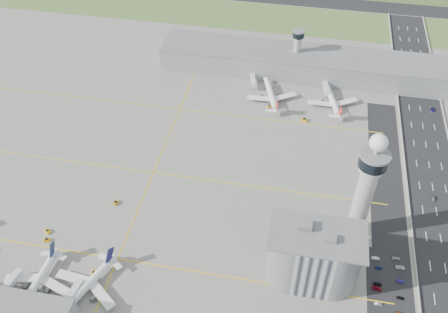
% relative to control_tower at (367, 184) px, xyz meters
% --- Properties ---
extents(ground, '(1000.00, 1000.00, 0.00)m').
position_rel_control_tower_xyz_m(ground, '(-72.00, -8.00, -35.04)').
color(ground, gray).
extents(grass_strip_0, '(480.00, 50.00, 0.08)m').
position_rel_control_tower_xyz_m(grass_strip_0, '(-92.00, 217.00, -35.00)').
color(grass_strip_0, '#4C6D34').
rests_on(grass_strip_0, ground).
extents(highway, '(28.00, 500.00, 0.10)m').
position_rel_control_tower_xyz_m(highway, '(43.00, -8.00, -34.99)').
color(highway, black).
rests_on(highway, ground).
extents(barrier_left, '(0.60, 500.00, 1.20)m').
position_rel_control_tower_xyz_m(barrier_left, '(29.00, -8.00, -34.44)').
color(barrier_left, '#9E9E99').
rests_on(barrier_left, ground).
extents(landside_road, '(18.00, 260.00, 0.08)m').
position_rel_control_tower_xyz_m(landside_road, '(18.00, -18.00, -35.00)').
color(landside_road, black).
rests_on(landside_road, ground).
extents(parking_lot, '(20.00, 44.00, 0.10)m').
position_rel_control_tower_xyz_m(parking_lot, '(16.00, -30.00, -34.99)').
color(parking_lot, black).
rests_on(parking_lot, ground).
extents(taxiway_line_h_0, '(260.00, 0.60, 0.01)m').
position_rel_control_tower_xyz_m(taxiway_line_h_0, '(-112.00, -38.00, -35.04)').
color(taxiway_line_h_0, yellow).
rests_on(taxiway_line_h_0, ground).
extents(taxiway_line_h_1, '(260.00, 0.60, 0.01)m').
position_rel_control_tower_xyz_m(taxiway_line_h_1, '(-112.00, 22.00, -35.04)').
color(taxiway_line_h_1, yellow).
rests_on(taxiway_line_h_1, ground).
extents(taxiway_line_h_2, '(260.00, 0.60, 0.01)m').
position_rel_control_tower_xyz_m(taxiway_line_h_2, '(-112.00, 82.00, -35.04)').
color(taxiway_line_h_2, yellow).
rests_on(taxiway_line_h_2, ground).
extents(taxiway_line_v, '(0.60, 260.00, 0.01)m').
position_rel_control_tower_xyz_m(taxiway_line_v, '(-112.00, 22.00, -35.04)').
color(taxiway_line_v, yellow).
rests_on(taxiway_line_v, ground).
extents(control_tower, '(14.00, 14.00, 64.50)m').
position_rel_control_tower_xyz_m(control_tower, '(0.00, 0.00, 0.00)').
color(control_tower, '#ADAAA5').
rests_on(control_tower, ground).
extents(secondary_tower, '(8.60, 8.60, 31.90)m').
position_rel_control_tower_xyz_m(secondary_tower, '(-42.00, 142.00, -16.24)').
color(secondary_tower, '#ADAAA5').
rests_on(secondary_tower, ground).
extents(admin_building, '(42.00, 24.00, 33.50)m').
position_rel_control_tower_xyz_m(admin_building, '(-20.01, -30.00, -19.74)').
color(admin_building, '#B2B2B7').
rests_on(admin_building, ground).
extents(terminal_pier, '(210.00, 32.00, 15.80)m').
position_rel_control_tower_xyz_m(terminal_pier, '(-32.00, 140.00, -27.14)').
color(terminal_pier, gray).
rests_on(terminal_pier, ground).
extents(airplane_near_b, '(34.63, 40.05, 10.73)m').
position_rel_control_tower_xyz_m(airplane_near_b, '(-142.45, -60.10, -29.68)').
color(airplane_near_b, white).
rests_on(airplane_near_b, ground).
extents(airplane_near_c, '(46.91, 50.32, 11.34)m').
position_rel_control_tower_xyz_m(airplane_near_c, '(-119.97, -58.07, -29.37)').
color(airplane_near_c, white).
rests_on(airplane_near_c, ground).
extents(airplane_far_a, '(44.57, 48.51, 11.24)m').
position_rel_control_tower_xyz_m(airplane_far_a, '(-54.56, 104.23, -29.42)').
color(airplane_far_a, white).
rests_on(airplane_far_a, ground).
extents(airplane_far_b, '(43.30, 47.46, 11.16)m').
position_rel_control_tower_xyz_m(airplane_far_b, '(-14.16, 106.11, -29.46)').
color(airplane_far_b, white).
rests_on(airplane_far_b, ground).
extents(jet_bridge_near_1, '(5.39, 14.31, 5.70)m').
position_rel_control_tower_xyz_m(jet_bridge_near_1, '(-155.00, -69.00, -32.19)').
color(jet_bridge_near_1, silver).
rests_on(jet_bridge_near_1, ground).
extents(jet_bridge_near_2, '(5.39, 14.31, 5.70)m').
position_rel_control_tower_xyz_m(jet_bridge_near_2, '(-125.00, -69.00, -32.19)').
color(jet_bridge_near_2, silver).
rests_on(jet_bridge_near_2, ground).
extents(jet_bridge_far_0, '(5.39, 14.31, 5.70)m').
position_rel_control_tower_xyz_m(jet_bridge_far_0, '(-70.00, 124.00, -32.19)').
color(jet_bridge_far_0, silver).
rests_on(jet_bridge_far_0, ground).
extents(jet_bridge_far_1, '(5.39, 14.31, 5.70)m').
position_rel_control_tower_xyz_m(jet_bridge_far_1, '(-20.00, 124.00, -32.19)').
color(jet_bridge_far_1, silver).
rests_on(jet_bridge_far_1, ground).
extents(tug_0, '(3.46, 2.85, 1.73)m').
position_rel_control_tower_xyz_m(tug_0, '(-150.23, -34.38, -34.17)').
color(tug_0, '#E89B03').
rests_on(tug_0, ground).
extents(tug_1, '(3.50, 3.29, 1.67)m').
position_rel_control_tower_xyz_m(tug_1, '(-152.22, -29.15, -34.20)').
color(tug_1, yellow).
rests_on(tug_1, ground).
extents(tug_2, '(2.58, 3.28, 1.70)m').
position_rel_control_tower_xyz_m(tug_2, '(-119.96, -48.11, -34.19)').
color(tug_2, '#E8AC00').
rests_on(tug_2, ground).
extents(tug_3, '(2.76, 3.43, 1.74)m').
position_rel_control_tower_xyz_m(tug_3, '(-124.98, -4.33, -34.17)').
color(tug_3, orange).
rests_on(tug_3, ground).
extents(tug_4, '(3.52, 3.29, 1.69)m').
position_rel_control_tower_xyz_m(tug_4, '(-54.75, 95.01, -34.20)').
color(tug_4, gold).
rests_on(tug_4, ground).
extents(tug_5, '(4.00, 3.13, 2.08)m').
position_rel_control_tower_xyz_m(tug_5, '(-31.02, 85.03, -34.00)').
color(tug_5, gold).
rests_on(tug_5, ground).
extents(car_lot_1, '(3.62, 1.46, 1.17)m').
position_rel_control_tower_xyz_m(car_lot_1, '(10.89, -39.59, -34.46)').
color(car_lot_1, '#A8A8A8').
rests_on(car_lot_1, ground).
extents(car_lot_2, '(4.61, 2.44, 1.24)m').
position_rel_control_tower_xyz_m(car_lot_2, '(10.55, -31.63, -34.42)').
color(car_lot_2, maroon).
rests_on(car_lot_2, ground).
extents(car_lot_3, '(4.09, 1.96, 1.15)m').
position_rel_control_tower_xyz_m(car_lot_3, '(10.97, -29.14, -34.47)').
color(car_lot_3, black).
rests_on(car_lot_3, ground).
extents(car_lot_4, '(3.47, 1.66, 1.14)m').
position_rel_control_tower_xyz_m(car_lot_4, '(11.84, -19.95, -34.47)').
color(car_lot_4, navy).
rests_on(car_lot_4, ground).
extents(car_lot_5, '(3.98, 1.80, 1.27)m').
position_rel_control_tower_xyz_m(car_lot_5, '(10.44, -14.79, -34.41)').
color(car_lot_5, white).
rests_on(car_lot_5, ground).
extents(car_lot_8, '(3.39, 1.65, 1.11)m').
position_rel_control_tower_xyz_m(car_lot_8, '(20.74, -34.59, -34.48)').
color(car_lot_8, black).
rests_on(car_lot_8, ground).
extents(car_lot_9, '(3.54, 1.42, 1.14)m').
position_rel_control_tower_xyz_m(car_lot_9, '(21.48, -25.69, -34.47)').
color(car_lot_9, navy).
rests_on(car_lot_9, ground).
extents(car_lot_10, '(4.42, 2.12, 1.22)m').
position_rel_control_tower_xyz_m(car_lot_10, '(21.76, -17.88, -34.43)').
color(car_lot_10, silver).
rests_on(car_lot_10, ground).
extents(car_lot_11, '(3.97, 1.69, 1.14)m').
position_rel_control_tower_xyz_m(car_lot_11, '(20.15, -12.95, -34.47)').
color(car_lot_11, '#979CA5').
rests_on(car_lot_11, ground).
extents(car_hw_1, '(1.83, 4.12, 1.32)m').
position_rel_control_tower_xyz_m(car_hw_1, '(42.31, 30.84, -34.38)').
color(car_hw_1, '#29292C').
rests_on(car_hw_1, ground).
extents(car_hw_2, '(2.33, 4.65, 1.27)m').
position_rel_control_tower_xyz_m(car_hw_2, '(50.71, 111.76, -34.41)').
color(car_hw_2, navy).
rests_on(car_hw_2, ground).
extents(car_hw_4, '(1.86, 3.98, 1.32)m').
position_rel_control_tower_xyz_m(car_hw_4, '(36.56, 173.40, -34.38)').
color(car_hw_4, '#92989B').
rests_on(car_hw_4, ground).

